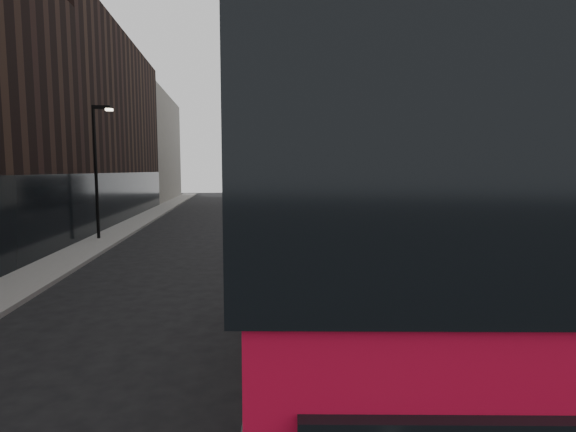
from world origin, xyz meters
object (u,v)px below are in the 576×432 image
object	(u,v)px
street_lamp	(97,162)
car_a	(313,239)
car_b	(260,215)
car_c	(304,212)
red_bus	(361,231)
grey_bus	(264,188)

from	to	relation	value
street_lamp	car_a	distance (m)	12.40
street_lamp	car_b	world-z (taller)	street_lamp
street_lamp	car_c	xyz separation A→B (m)	(12.37, 8.59, -3.53)
car_a	car_b	xyz separation A→B (m)	(-1.75, 10.76, 0.02)
street_lamp	red_bus	bearing A→B (deg)	-61.74
car_a	car_c	bearing A→B (deg)	78.69
street_lamp	car_b	bearing A→B (deg)	31.06
street_lamp	car_a	world-z (taller)	street_lamp
grey_bus	car_a	xyz separation A→B (m)	(0.10, -31.14, -1.07)
red_bus	grey_bus	distance (m)	43.14
street_lamp	grey_bus	size ratio (longest dim) A/B	0.67
car_b	car_c	world-z (taller)	car_b
car_a	car_c	distance (m)	14.11
red_bus	grey_bus	xyz separation A→B (m)	(1.16, 43.11, -0.94)
street_lamp	grey_bus	world-z (taller)	street_lamp
grey_bus	car_b	bearing A→B (deg)	-98.03
street_lamp	grey_bus	bearing A→B (deg)	67.79
street_lamp	car_b	xyz separation A→B (m)	(8.86, 5.34, -3.43)
car_a	street_lamp	bearing A→B (deg)	148.82
grey_bus	car_c	size ratio (longest dim) A/B	2.35
car_a	red_bus	bearing A→B (deg)	-100.13
car_b	street_lamp	bearing A→B (deg)	-153.90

